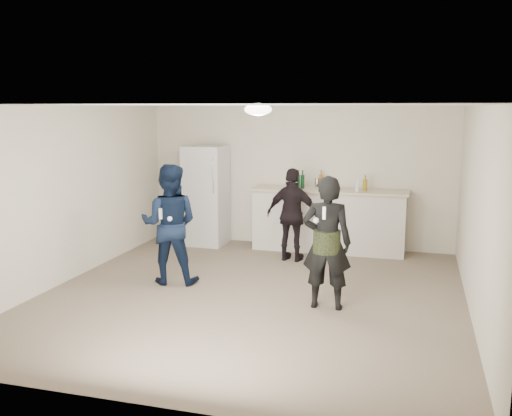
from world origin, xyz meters
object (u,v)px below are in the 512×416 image
(fridge, at_px, (206,195))
(shaker, at_px, (317,183))
(woman, at_px, (327,243))
(spectator, at_px, (293,215))
(man, at_px, (170,224))
(counter, at_px, (328,221))

(fridge, distance_m, shaker, 2.03)
(woman, distance_m, spectator, 2.26)
(man, distance_m, woman, 2.35)
(counter, xyz_separation_m, shaker, (-0.24, 0.14, 0.65))
(counter, height_order, shaker, shaker)
(counter, xyz_separation_m, fridge, (-2.24, -0.07, 0.38))
(fridge, xyz_separation_m, spectator, (1.77, -0.73, -0.14))
(shaker, height_order, woman, woman)
(fridge, distance_m, woman, 3.86)
(shaker, xyz_separation_m, spectator, (-0.22, -0.93, -0.42))
(fridge, distance_m, spectator, 1.92)
(woman, xyz_separation_m, spectator, (-0.87, 2.08, -0.07))
(shaker, distance_m, spectator, 1.05)
(counter, bearing_deg, man, -127.91)
(spectator, bearing_deg, counter, -112.24)
(shaker, height_order, spectator, spectator)
(fridge, height_order, man, fridge)
(shaker, height_order, man, man)
(counter, distance_m, spectator, 0.95)
(counter, bearing_deg, woman, -81.88)
(shaker, distance_m, woman, 3.10)
(fridge, bearing_deg, spectator, -22.29)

